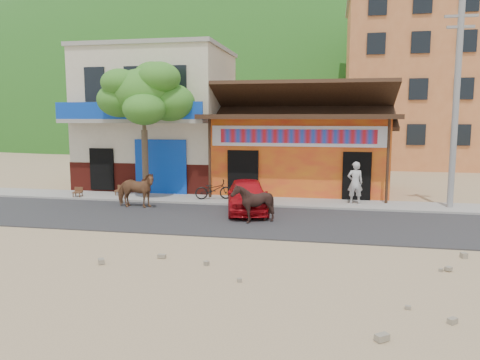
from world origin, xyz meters
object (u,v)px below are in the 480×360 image
Objects in this scene: scooter at (214,189)px; cafe_chair_right at (120,186)px; utility_pole at (456,106)px; pedestrian at (355,183)px; tree at (144,130)px; red_car at (247,195)px; cafe_chair_left at (77,188)px; cow_dark at (253,203)px; cow_tan at (136,190)px.

cafe_chair_right is (-4.50, 0.21, -0.01)m from scooter.
utility_pole is 4.84m from pedestrian.
red_car is at bearing -21.05° from tree.
red_car reaches higher than cafe_chair_left.
cafe_chair_right is (-6.89, 4.03, -0.19)m from cow_dark.
cafe_chair_left is (-12.17, -0.75, -0.48)m from pedestrian.
cow_dark is at bearing -151.88° from utility_pole.
tree is 3.53× the size of cow_tan.
tree is 12.84m from utility_pole.
pedestrian is at bearing 148.39° from cow_dark.
cow_tan is 2.89m from cafe_chair_right.
pedestrian reaches higher than cafe_chair_left.
cow_dark reaches higher than cafe_chair_right.
cow_tan reaches higher than cafe_chair_left.
pedestrian is 10.51m from cafe_chair_right.
cafe_chair_left is at bearing 66.51° from cow_tan.
cafe_chair_left is (-3.45, 1.44, -0.24)m from cow_tan.
tree is at bearing -8.15° from pedestrian.
pedestrian is at bearing 14.64° from red_car.
cow_tan is at bearing -79.07° from tree.
scooter is (3.10, 0.11, -2.57)m from tree.
cafe_chair_right is (-1.40, 0.32, -2.58)m from tree.
pedestrian reaches higher than cafe_chair_right.
cow_tan is 3.74m from cafe_chair_left.
cow_dark is (5.49, -3.71, -2.39)m from tree.
scooter reaches higher than cafe_chair_right.
utility_pole reaches higher than red_car.
cow_tan is 9.00m from pedestrian.
pedestrian is at bearing 179.25° from utility_pole.
pedestrian is 2.10× the size of cafe_chair_right.
pedestrian is at bearing -5.46° from cafe_chair_left.
tree is at bearing 10.18° from cow_tan.
scooter is at bearing 2.04° from tree.
red_car is 2.33× the size of scooter.
cow_tan is 1.23× the size of cow_dark.
cow_tan is 1.05× the size of scooter.
red_car is 8.15m from cafe_chair_left.
red_car is (-7.84, -2.11, -3.44)m from utility_pole.
red_car is 4.72× the size of cafe_chair_left.
red_car is at bearing -155.40° from scooter.
scooter is at bearing -1.37° from cafe_chair_right.
cow_dark is at bearing -109.78° from cow_tan.
cow_dark is at bearing -165.99° from scooter.
cow_tan is 0.45× the size of red_car.
tree is 2.96m from cafe_chair_right.
cafe_chair_right is at bearing 167.16° from tree.
cafe_chair_right is (-10.50, 0.07, -0.46)m from pedestrian.
red_car is 2.15× the size of pedestrian.
tree is 4.06m from cafe_chair_left.
cow_dark is 5.36m from pedestrian.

